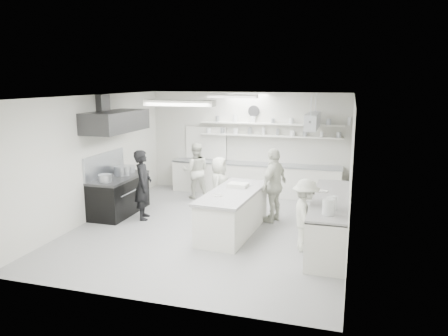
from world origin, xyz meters
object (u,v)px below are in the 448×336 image
(prep_island, at_px, (233,213))
(cook_back, at_px, (196,171))
(cook_stove, at_px, (143,185))
(right_counter, at_px, (330,221))
(back_counter, at_px, (254,179))
(stove, at_px, (119,196))

(prep_island, height_order, cook_back, cook_back)
(cook_back, bearing_deg, prep_island, 106.61)
(cook_stove, distance_m, cook_back, 2.22)
(right_counter, distance_m, prep_island, 2.10)
(back_counter, distance_m, cook_stove, 3.70)
(prep_island, bearing_deg, cook_back, 129.95)
(cook_stove, height_order, cook_back, cook_stove)
(right_counter, bearing_deg, stove, 173.48)
(back_counter, distance_m, cook_back, 1.79)
(stove, xyz_separation_m, prep_island, (3.15, -0.52, -0.00))
(back_counter, relative_size, right_counter, 1.52)
(right_counter, xyz_separation_m, cook_back, (-3.88, 2.53, 0.33))
(stove, height_order, prep_island, stove)
(prep_island, relative_size, cook_stove, 1.42)
(stove, height_order, cook_stove, cook_stove)
(right_counter, bearing_deg, prep_island, 177.92)
(stove, distance_m, prep_island, 3.19)
(stove, xyz_separation_m, back_counter, (2.90, 2.80, 0.01))
(back_counter, distance_m, right_counter, 4.13)
(prep_island, distance_m, cook_back, 3.05)
(stove, xyz_separation_m, cook_stove, (0.80, -0.21, 0.40))
(back_counter, bearing_deg, prep_island, -85.76)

